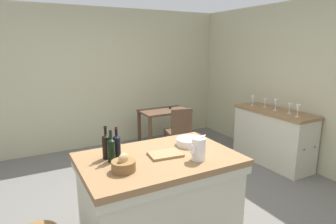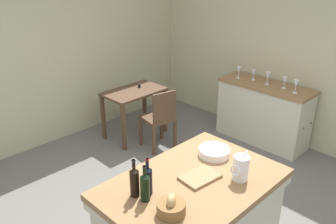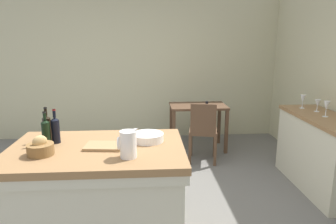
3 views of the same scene
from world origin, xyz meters
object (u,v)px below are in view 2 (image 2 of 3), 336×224
(side_cabinet, at_px, (263,113))
(writing_desk, at_px, (134,98))
(wash_bowl, at_px, (214,152))
(island_table, at_px, (192,220))
(wine_bottle_green, at_px, (145,187))
(wine_glass_left, at_px, (285,81))
(wooden_chair, at_px, (160,117))
(wine_glass_far_right, at_px, (239,70))
(cutting_board, at_px, (200,177))
(wine_glass_right, at_px, (254,73))
(wine_glass_far_left, at_px, (296,84))
(wine_glass_middle, at_px, (268,76))
(pitcher, at_px, (241,168))
(bread_basket, at_px, (171,207))
(wine_bottle_dark, at_px, (148,180))
(wine_bottle_amber, at_px, (134,181))

(side_cabinet, height_order, writing_desk, side_cabinet)
(wash_bowl, bearing_deg, island_table, -163.20)
(writing_desk, relative_size, wine_bottle_green, 3.05)
(wine_glass_left, bearing_deg, side_cabinet, 94.87)
(wooden_chair, relative_size, wine_glass_left, 5.68)
(wine_glass_far_right, bearing_deg, cutting_board, -151.94)
(wine_glass_right, bearing_deg, wine_glass_left, -91.92)
(wine_glass_far_left, height_order, wine_glass_left, wine_glass_far_left)
(wine_glass_left, bearing_deg, wooden_chair, 138.07)
(island_table, height_order, wine_glass_middle, wine_glass_middle)
(pitcher, xyz_separation_m, bread_basket, (-0.70, 0.10, -0.05))
(wine_glass_far_left, distance_m, wine_glass_left, 0.21)
(wine_glass_far_left, bearing_deg, side_cabinet, 83.42)
(wash_bowl, xyz_separation_m, wine_glass_left, (2.08, 0.42, 0.10))
(wine_bottle_dark, relative_size, wine_glass_right, 2.03)
(wine_glass_right, bearing_deg, wash_bowl, -156.24)
(pitcher, height_order, cutting_board, pitcher)
(wine_bottle_dark, distance_m, wine_bottle_amber, 0.10)
(side_cabinet, distance_m, bread_basket, 3.10)
(side_cabinet, xyz_separation_m, wine_glass_far_right, (-0.05, 0.45, 0.57))
(bread_basket, height_order, wine_glass_left, wine_glass_left)
(wash_bowl, bearing_deg, side_cabinet, 18.11)
(wash_bowl, bearing_deg, wine_bottle_dark, 179.54)
(island_table, xyz_separation_m, wine_glass_far_left, (2.45, 0.35, 0.55))
(wine_glass_left, xyz_separation_m, wine_glass_far_right, (-0.07, 0.71, 0.01))
(wine_bottle_dark, bearing_deg, wine_glass_middle, 12.97)
(island_table, height_order, wine_glass_right, wine_glass_right)
(pitcher, height_order, wine_bottle_amber, wine_bottle_amber)
(side_cabinet, xyz_separation_m, wine_glass_middle, (-0.00, -0.01, 0.57))
(island_table, distance_m, bread_basket, 0.63)
(wooden_chair, distance_m, wine_bottle_green, 2.38)
(wooden_chair, xyz_separation_m, bread_basket, (-1.65, -1.86, 0.44))
(wine_bottle_green, bearing_deg, bread_basket, -83.61)
(writing_desk, bearing_deg, wine_glass_far_left, -58.36)
(side_cabinet, relative_size, wine_bottle_green, 4.60)
(wash_bowl, xyz_separation_m, bread_basket, (-0.85, -0.29, 0.02))
(wooden_chair, height_order, wine_bottle_dark, wine_bottle_dark)
(writing_desk, distance_m, wine_glass_left, 2.17)
(writing_desk, distance_m, pitcher, 2.74)
(wash_bowl, distance_m, wine_glass_right, 2.29)
(writing_desk, distance_m, wine_bottle_green, 2.80)
(island_table, height_order, wine_glass_far_left, wine_glass_far_left)
(wine_bottle_dark, xyz_separation_m, wine_bottle_green, (-0.07, -0.05, -0.00))
(writing_desk, distance_m, wine_bottle_dark, 2.72)
(bread_basket, xyz_separation_m, wine_bottle_green, (-0.03, 0.24, 0.06))
(wash_bowl, xyz_separation_m, wine_glass_middle, (2.06, 0.67, 0.11))
(bread_basket, bearing_deg, wine_glass_far_right, 26.25)
(island_table, bearing_deg, wine_glass_left, 12.38)
(wash_bowl, distance_m, wine_bottle_dark, 0.82)
(wine_glass_left, height_order, wine_glass_right, wine_glass_left)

